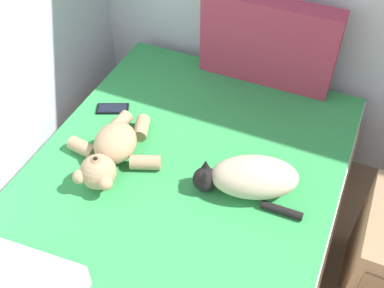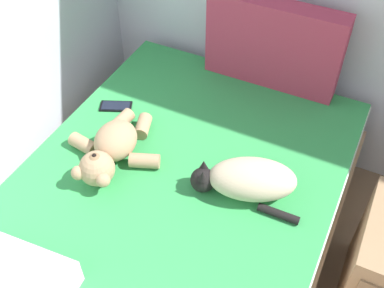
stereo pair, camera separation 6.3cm
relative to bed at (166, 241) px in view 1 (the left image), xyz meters
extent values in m
cube|color=#9E7A56|center=(0.00, 0.00, -0.10)|extent=(1.28, 1.97, 0.32)
cube|color=white|center=(0.00, 0.00, 0.15)|extent=(1.25, 1.91, 0.18)
cube|color=green|center=(0.00, 0.06, 0.25)|extent=(1.23, 1.77, 0.02)
cube|color=#A5334C|center=(0.12, 0.91, 0.48)|extent=(0.65, 0.11, 0.42)
ellipsoid|color=#C6B293|center=(0.29, 0.21, 0.34)|extent=(0.39, 0.30, 0.15)
sphere|color=black|center=(0.12, 0.14, 0.31)|extent=(0.10, 0.10, 0.10)
cone|color=black|center=(0.13, 0.11, 0.37)|extent=(0.04, 0.04, 0.04)
cone|color=black|center=(0.11, 0.16, 0.37)|extent=(0.04, 0.04, 0.04)
cylinder|color=black|center=(0.43, 0.14, 0.28)|extent=(0.16, 0.03, 0.03)
ellipsoid|color=black|center=(0.19, 0.21, 0.29)|extent=(0.11, 0.09, 0.04)
ellipsoid|color=tan|center=(-0.29, 0.15, 0.34)|extent=(0.19, 0.23, 0.14)
sphere|color=tan|center=(-0.28, -0.01, 0.34)|extent=(0.14, 0.14, 0.14)
sphere|color=#8E6B49|center=(-0.28, -0.01, 0.38)|extent=(0.06, 0.06, 0.06)
sphere|color=black|center=(-0.28, -0.01, 0.41)|extent=(0.02, 0.02, 0.02)
sphere|color=tan|center=(-0.22, -0.05, 0.34)|extent=(0.06, 0.06, 0.06)
sphere|color=tan|center=(-0.32, -0.07, 0.34)|extent=(0.06, 0.06, 0.06)
cylinder|color=tan|center=(-0.15, 0.14, 0.30)|extent=(0.14, 0.10, 0.06)
cylinder|color=tan|center=(-0.26, 0.32, 0.30)|extent=(0.09, 0.13, 0.06)
cylinder|color=tan|center=(-0.43, 0.11, 0.30)|extent=(0.13, 0.08, 0.06)
cylinder|color=tan|center=(-0.36, 0.30, 0.30)|extent=(0.07, 0.12, 0.06)
cube|color=black|center=(-0.46, 0.40, 0.27)|extent=(0.16, 0.13, 0.01)
cube|color=black|center=(-0.46, 0.40, 0.27)|extent=(0.14, 0.11, 0.00)
camera|label=1|loc=(0.54, -0.96, 1.71)|focal=43.65mm
camera|label=2|loc=(0.60, -0.93, 1.71)|focal=43.65mm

